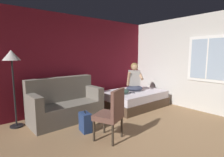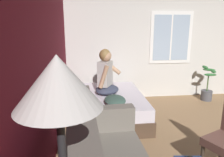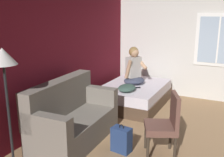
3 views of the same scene
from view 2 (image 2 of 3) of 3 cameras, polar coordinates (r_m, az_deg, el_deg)
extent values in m
cube|color=maroon|center=(2.64, -18.56, 3.24)|extent=(10.24, 0.16, 2.70)
cube|color=silver|center=(5.82, 18.44, 8.79)|extent=(0.16, 7.26, 2.70)
cube|color=white|center=(5.56, 15.16, 10.21)|extent=(0.02, 1.04, 1.24)
cube|color=#9EB2C6|center=(5.55, 15.23, 10.20)|extent=(0.01, 0.88, 1.08)
cube|color=white|center=(5.55, 15.23, 10.20)|extent=(0.01, 0.04, 1.08)
cube|color=#4C3828|center=(4.39, -0.80, -8.47)|extent=(1.85, 1.34, 0.26)
cube|color=silver|center=(4.30, -0.81, -5.52)|extent=(1.79, 1.30, 0.22)
cube|color=slate|center=(2.17, -7.79, -15.75)|extent=(1.71, 0.30, 0.60)
cube|color=slate|center=(2.92, -2.14, -10.44)|extent=(0.21, 0.81, 0.32)
cylinder|color=#382D23|center=(3.34, 26.60, -16.45)|extent=(0.04, 0.04, 0.40)
ellipsoid|color=#383D51|center=(4.30, -1.28, -2.89)|extent=(0.66, 0.63, 0.16)
cube|color=#B2ADA8|center=(4.23, -1.81, 1.32)|extent=(0.38, 0.33, 0.48)
cylinder|color=tan|center=(4.04, -2.20, 0.40)|extent=(0.17, 0.23, 0.44)
cylinder|color=tan|center=(4.34, 0.00, 2.99)|extent=(0.24, 0.37, 0.29)
sphere|color=tan|center=(4.16, -1.59, 5.94)|extent=(0.21, 0.21, 0.21)
ellipsoid|color=olive|center=(4.16, -1.85, 6.15)|extent=(0.30, 0.30, 0.23)
ellipsoid|color=#385147|center=(3.74, 0.78, -5.67)|extent=(0.51, 0.40, 0.14)
cube|color=black|center=(4.09, 1.70, -4.90)|extent=(0.14, 0.16, 0.01)
cone|color=silver|center=(0.89, -13.97, -0.86)|extent=(0.36, 0.36, 0.22)
cylinder|color=#4C4C51|center=(5.82, 23.43, -4.05)|extent=(0.26, 0.26, 0.24)
cylinder|color=#426033|center=(5.74, 23.72, -1.20)|extent=(0.03, 0.03, 0.36)
ellipsoid|color=#2D6B33|center=(5.59, 24.29, 0.90)|extent=(0.15, 0.29, 0.06)
ellipsoid|color=#2D6B33|center=(5.77, 24.01, 2.12)|extent=(0.22, 0.29, 0.06)
ellipsoid|color=#2D6B33|center=(5.62, 23.13, 2.75)|extent=(0.29, 0.15, 0.06)
ellipsoid|color=#2D6B33|center=(5.69, 24.99, 1.65)|extent=(0.30, 0.21, 0.06)
camera|label=1|loc=(4.14, 80.30, -0.60)|focal=28.00mm
camera|label=3|loc=(3.01, 113.12, 0.89)|focal=42.00mm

